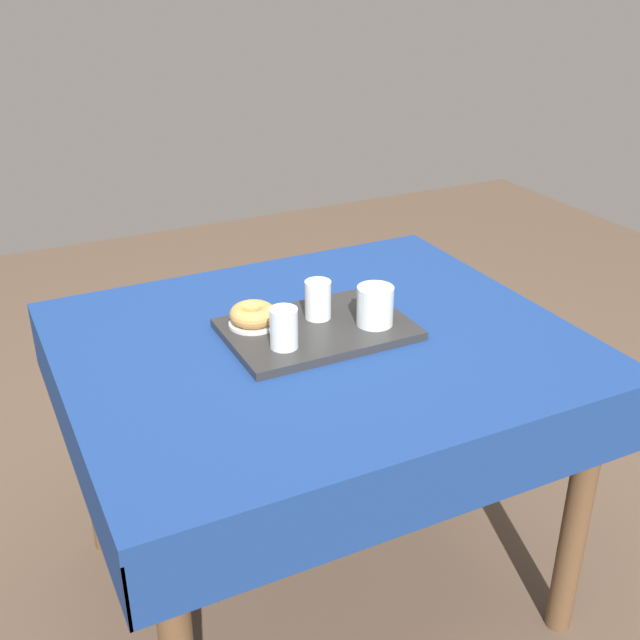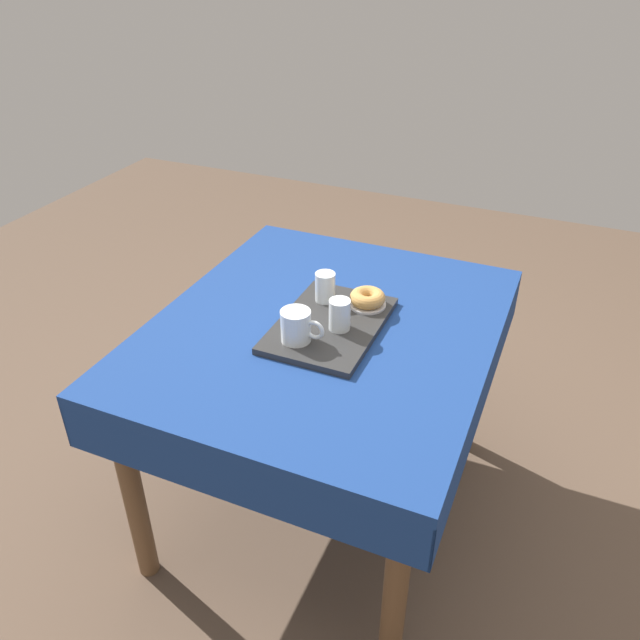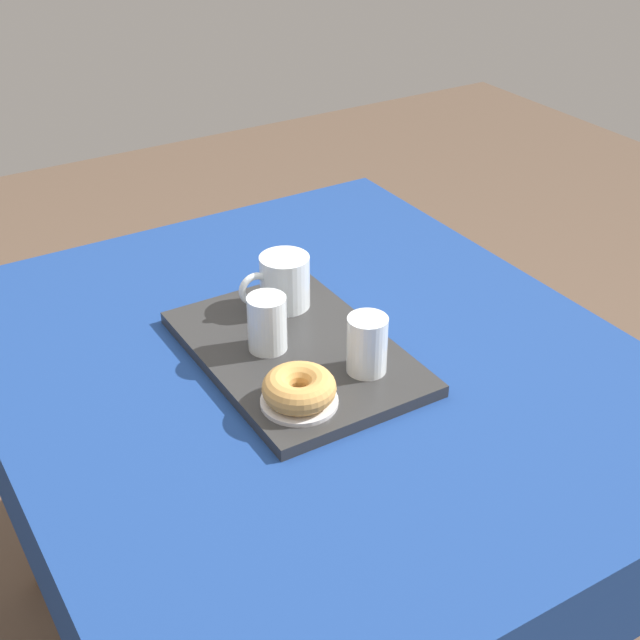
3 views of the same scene
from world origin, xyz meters
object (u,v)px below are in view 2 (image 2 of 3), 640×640
object	(u,v)px
tea_mug_left	(296,327)
donut_plate_left	(367,304)
dining_table	(324,353)
serving_tray	(330,325)
water_glass_far	(325,288)
water_glass_near	(340,316)
sugar_donut_left	(368,298)

from	to	relation	value
tea_mug_left	donut_plate_left	world-z (taller)	tea_mug_left
dining_table	serving_tray	size ratio (longest dim) A/B	2.72
serving_tray	water_glass_far	size ratio (longest dim) A/B	4.57
water_glass_near	sugar_donut_left	xyz separation A→B (m)	(0.16, -0.03, -0.02)
water_glass_near	sugar_donut_left	size ratio (longest dim) A/B	0.85
dining_table	serving_tray	bearing A→B (deg)	-113.71
dining_table	water_glass_far	bearing A→B (deg)	21.53
water_glass_near	serving_tray	bearing A→B (deg)	62.04
serving_tray	donut_plate_left	distance (m)	0.15
serving_tray	tea_mug_left	bearing A→B (deg)	158.52
water_glass_far	sugar_donut_left	world-z (taller)	water_glass_far
water_glass_near	sugar_donut_left	world-z (taller)	water_glass_near
donut_plate_left	sugar_donut_left	distance (m)	0.02
serving_tray	sugar_donut_left	xyz separation A→B (m)	(0.13, -0.07, 0.04)
water_glass_far	donut_plate_left	size ratio (longest dim) A/B	0.81
sugar_donut_left	water_glass_near	bearing A→B (deg)	168.62
water_glass_near	water_glass_far	size ratio (longest dim) A/B	1.00
tea_mug_left	donut_plate_left	distance (m)	0.29
water_glass_far	sugar_donut_left	bearing A→B (deg)	-81.01
sugar_donut_left	donut_plate_left	bearing A→B (deg)	0.00
tea_mug_left	water_glass_far	size ratio (longest dim) A/B	1.39
serving_tray	sugar_donut_left	world-z (taller)	sugar_donut_left
water_glass_far	donut_plate_left	world-z (taller)	water_glass_far
dining_table	serving_tray	world-z (taller)	serving_tray
serving_tray	water_glass_near	distance (m)	0.07
dining_table	tea_mug_left	size ratio (longest dim) A/B	8.93
serving_tray	water_glass_far	xyz separation A→B (m)	(0.11, 0.06, 0.05)
serving_tray	tea_mug_left	distance (m)	0.15
dining_table	water_glass_far	xyz separation A→B (m)	(0.10, 0.04, 0.17)
dining_table	serving_tray	distance (m)	0.12
donut_plate_left	tea_mug_left	bearing A→B (deg)	155.22
dining_table	donut_plate_left	world-z (taller)	donut_plate_left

